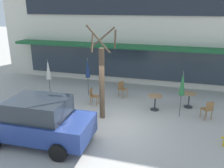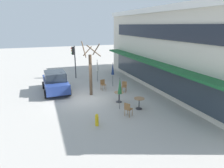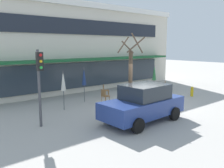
{
  "view_description": "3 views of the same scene",
  "coord_description": "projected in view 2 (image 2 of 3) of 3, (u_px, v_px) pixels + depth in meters",
  "views": [
    {
      "loc": [
        2.56,
        -8.8,
        4.99
      ],
      "look_at": [
        -0.73,
        2.69,
        0.98
      ],
      "focal_mm": 38.0,
      "sensor_mm": 36.0,
      "label": 1
    },
    {
      "loc": [
        14.3,
        -2.96,
        5.43
      ],
      "look_at": [
        -0.03,
        2.26,
        0.91
      ],
      "focal_mm": 32.0,
      "sensor_mm": 36.0,
      "label": 2
    },
    {
      "loc": [
        -10.39,
        -9.34,
        3.55
      ],
      "look_at": [
        -0.64,
        2.37,
        1.09
      ],
      "focal_mm": 38.0,
      "sensor_mm": 36.0,
      "label": 3
    }
  ],
  "objects": [
    {
      "name": "cafe_chair_1",
      "position": [
        128.0,
        108.0,
        12.21
      ],
      "size": [
        0.56,
        0.56,
        0.89
      ],
      "color": "olive",
      "rests_on": "ground"
    },
    {
      "name": "cafe_table_near_wall",
      "position": [
        139.0,
        102.0,
        13.3
      ],
      "size": [
        0.7,
        0.7,
        0.76
      ],
      "color": "#333338",
      "rests_on": "ground"
    },
    {
      "name": "cafe_table_streetside",
      "position": [
        119.0,
        95.0,
        14.5
      ],
      "size": [
        0.7,
        0.7,
        0.76
      ],
      "color": "#333338",
      "rests_on": "ground"
    },
    {
      "name": "ground_plane",
      "position": [
        85.0,
        98.0,
        15.4
      ],
      "size": [
        80.0,
        80.0,
        0.0
      ],
      "primitive_type": "plane",
      "color": "#ADA8A0"
    },
    {
      "name": "cafe_chair_0",
      "position": [
        103.0,
        84.0,
        17.3
      ],
      "size": [
        0.43,
        0.43,
        0.89
      ],
      "color": "olive",
      "rests_on": "ground"
    },
    {
      "name": "parked_sedan",
      "position": [
        55.0,
        82.0,
        16.59
      ],
      "size": [
        4.25,
        2.11,
        1.76
      ],
      "color": "navy",
      "rests_on": "ground"
    },
    {
      "name": "patio_umbrella_cream_folded",
      "position": [
        120.0,
        86.0,
        12.96
      ],
      "size": [
        0.28,
        0.28,
        2.2
      ],
      "color": "#4C4C51",
      "rests_on": "ground"
    },
    {
      "name": "fire_hydrant",
      "position": [
        97.0,
        120.0,
        11.12
      ],
      "size": [
        0.36,
        0.2,
        0.71
      ],
      "color": "gold",
      "rests_on": "ground"
    },
    {
      "name": "street_tree",
      "position": [
        91.0,
        71.0,
        15.62
      ],
      "size": [
        1.45,
        1.31,
        4.25
      ],
      "color": "brown",
      "rests_on": "ground"
    },
    {
      "name": "patio_umbrella_green_folded",
      "position": [
        113.0,
        69.0,
        18.02
      ],
      "size": [
        0.28,
        0.28,
        2.2
      ],
      "color": "#4C4C51",
      "rests_on": "ground"
    },
    {
      "name": "building_facade",
      "position": [
        194.0,
        49.0,
        17.69
      ],
      "size": [
        19.31,
        9.1,
        6.84
      ],
      "color": "beige",
      "rests_on": "ground"
    },
    {
      "name": "cafe_chair_2",
      "position": [
        124.0,
        86.0,
        16.72
      ],
      "size": [
        0.55,
        0.55,
        0.89
      ],
      "color": "olive",
      "rests_on": "ground"
    },
    {
      "name": "patio_umbrella_corner_open",
      "position": [
        97.0,
        65.0,
        19.48
      ],
      "size": [
        0.28,
        0.28,
        2.2
      ],
      "color": "#4C4C51",
      "rests_on": "ground"
    },
    {
      "name": "traffic_light_pole",
      "position": [
        74.0,
        57.0,
        20.58
      ],
      "size": [
        0.26,
        0.43,
        3.4
      ],
      "color": "#47474C",
      "rests_on": "ground"
    }
  ]
}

